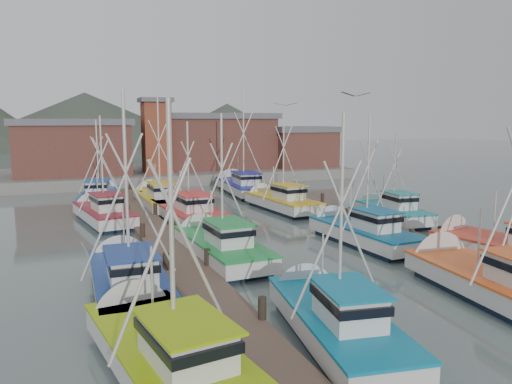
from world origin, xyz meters
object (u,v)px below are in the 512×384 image
object	(u,v)px
lookout_tower	(156,135)
boat_4	(218,245)
boat_1	(496,283)
boat_8	(186,212)
boat_12	(158,199)
boat_0	(331,318)

from	to	relation	value
lookout_tower	boat_4	world-z (taller)	lookout_tower
boat_1	boat_8	world-z (taller)	boat_1
boat_1	boat_8	distance (m)	21.86
boat_4	boat_12	size ratio (longest dim) A/B	0.92
boat_0	boat_4	distance (m)	10.85
boat_1	boat_8	xyz separation A→B (m)	(-8.16, 20.28, -0.01)
lookout_tower	boat_8	bearing A→B (deg)	-95.27
lookout_tower	boat_12	size ratio (longest dim) A/B	0.85
boat_1	boat_4	world-z (taller)	boat_1
boat_4	lookout_tower	bearing A→B (deg)	82.24
boat_1	boat_8	size ratio (longest dim) A/B	1.03
boat_0	boat_12	distance (m)	27.65
boat_0	lookout_tower	bearing A→B (deg)	95.78
boat_0	boat_4	world-z (taller)	boat_4
boat_8	boat_1	bearing A→B (deg)	-72.97
boat_1	boat_8	bearing A→B (deg)	116.92
lookout_tower	boat_12	distance (m)	16.73
boat_0	boat_4	bearing A→B (deg)	102.08
boat_4	boat_8	world-z (taller)	boat_4
lookout_tower	boat_4	size ratio (longest dim) A/B	0.92
boat_12	boat_1	bearing A→B (deg)	-72.92
boat_4	boat_8	size ratio (longest dim) A/B	0.91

